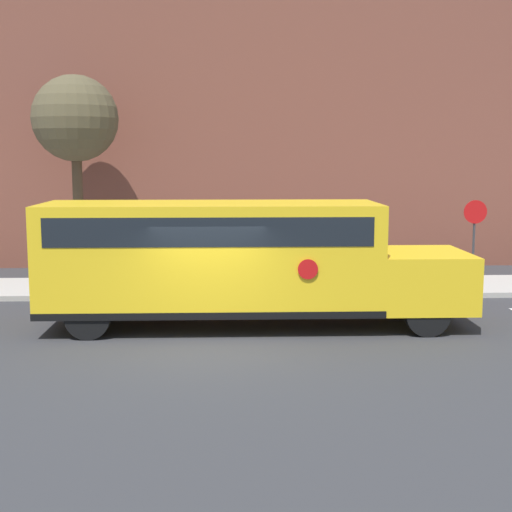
# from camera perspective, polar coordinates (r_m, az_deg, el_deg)

# --- Properties ---
(ground_plane) EXTENTS (60.00, 60.00, 0.00)m
(ground_plane) POSITION_cam_1_polar(r_m,az_deg,el_deg) (15.15, -3.88, -7.32)
(ground_plane) COLOR #333335
(sidewalk_strip) EXTENTS (44.00, 3.00, 0.15)m
(sidewalk_strip) POSITION_cam_1_polar(r_m,az_deg,el_deg) (21.47, -3.34, -2.53)
(sidewalk_strip) COLOR #B2ADA3
(sidewalk_strip) RESTS_ON ground
(building_backdrop) EXTENTS (32.00, 4.00, 10.19)m
(building_backdrop) POSITION_cam_1_polar(r_m,az_deg,el_deg) (27.63, -3.13, 10.27)
(building_backdrop) COLOR brown
(building_backdrop) RESTS_ON ground
(school_bus) EXTENTS (9.91, 2.57, 2.92)m
(school_bus) POSITION_cam_1_polar(r_m,az_deg,el_deg) (16.66, -1.87, -0.04)
(school_bus) COLOR yellow
(school_bus) RESTS_ON ground
(stop_sign) EXTENTS (0.68, 0.10, 2.73)m
(stop_sign) POSITION_cam_1_polar(r_m,az_deg,el_deg) (21.80, 17.06, 1.85)
(stop_sign) COLOR #38383A
(stop_sign) RESTS_ON ground
(tree_near_sidewalk) EXTENTS (2.76, 2.76, 6.57)m
(tree_near_sidewalk) POSITION_cam_1_polar(r_m,az_deg,el_deg) (23.93, -14.26, 10.47)
(tree_near_sidewalk) COLOR brown
(tree_near_sidewalk) RESTS_ON ground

